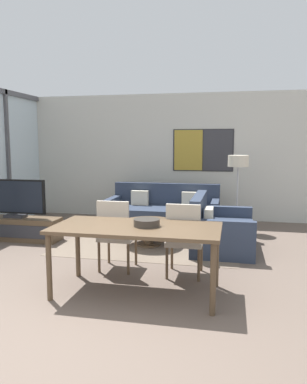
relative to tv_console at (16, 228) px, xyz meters
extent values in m
plane|color=brown|center=(2.26, -2.81, -0.20)|extent=(24.00, 24.00, 0.00)
cube|color=silver|center=(2.26, 2.55, 1.20)|extent=(7.33, 0.06, 2.80)
cube|color=#2D2D33|center=(3.08, 2.51, 1.35)|extent=(1.33, 0.01, 0.93)
cube|color=#B29333|center=(2.76, 2.50, 1.35)|extent=(0.63, 0.02, 0.89)
cube|color=#38383D|center=(3.41, 2.50, 1.35)|extent=(0.63, 0.02, 0.89)
cube|color=#515156|center=(-0.88, 1.21, 1.20)|extent=(0.07, 0.08, 2.80)
cube|color=#706051|center=(2.39, 0.14, -0.20)|extent=(2.96, 1.88, 0.01)
cube|color=brown|center=(0.00, 0.00, 0.00)|extent=(1.61, 0.42, 0.40)
cube|color=#2D2D33|center=(0.00, -0.21, 0.00)|extent=(1.48, 0.01, 0.22)
cube|color=#2D2D33|center=(0.00, 0.00, 0.23)|extent=(0.36, 0.20, 0.05)
cube|color=#2D2D33|center=(0.00, 0.00, 0.29)|extent=(0.06, 0.03, 0.08)
cube|color=black|center=(0.00, 0.00, 0.57)|extent=(1.16, 0.04, 0.61)
cube|color=black|center=(0.00, -0.02, 0.57)|extent=(1.08, 0.01, 0.54)
cube|color=#2D384C|center=(2.39, 1.45, 0.01)|extent=(2.22, 0.95, 0.42)
cube|color=#2D384C|center=(2.39, 1.85, 0.23)|extent=(2.22, 0.16, 0.87)
cube|color=#2D384C|center=(1.35, 1.45, 0.10)|extent=(0.14, 0.95, 0.60)
cube|color=#2D384C|center=(3.42, 1.45, 0.10)|extent=(0.14, 0.95, 0.60)
cube|color=beige|center=(1.85, 1.67, 0.37)|extent=(0.36, 0.12, 0.30)
cube|color=beige|center=(2.92, 1.67, 0.37)|extent=(0.36, 0.12, 0.30)
cube|color=#2D384C|center=(3.61, 0.14, 0.01)|extent=(0.95, 1.38, 0.42)
cube|color=#2D384C|center=(3.22, 0.14, 0.23)|extent=(0.16, 1.38, 0.87)
cube|color=#2D384C|center=(3.61, -0.48, 0.10)|extent=(0.95, 0.14, 0.60)
cube|color=#2D384C|center=(3.61, 0.76, 0.10)|extent=(0.95, 0.14, 0.60)
cube|color=beige|center=(3.40, -0.16, 0.37)|extent=(0.12, 0.36, 0.30)
cylinder|color=brown|center=(2.39, 0.14, -0.19)|extent=(0.42, 0.42, 0.03)
cylinder|color=brown|center=(2.39, 0.14, -0.02)|extent=(0.17, 0.17, 0.36)
cylinder|color=brown|center=(2.39, 0.14, 0.18)|extent=(0.93, 0.93, 0.04)
cube|color=brown|center=(2.70, -1.88, 0.56)|extent=(1.88, 0.89, 0.04)
cylinder|color=brown|center=(1.82, -2.26, 0.17)|extent=(0.06, 0.06, 0.74)
cylinder|color=brown|center=(3.58, -2.26, 0.17)|extent=(0.06, 0.06, 0.74)
cylinder|color=brown|center=(1.82, -1.49, 0.17)|extent=(0.06, 0.06, 0.74)
cylinder|color=brown|center=(3.58, -1.49, 0.17)|extent=(0.06, 0.06, 0.74)
cube|color=#B2A899|center=(2.24, -1.11, 0.24)|extent=(0.46, 0.46, 0.06)
cube|color=#B2A899|center=(2.24, -1.31, 0.52)|extent=(0.42, 0.05, 0.49)
cylinder|color=brown|center=(2.04, -1.31, 0.01)|extent=(0.04, 0.04, 0.41)
cylinder|color=brown|center=(2.44, -1.31, 0.01)|extent=(0.04, 0.04, 0.41)
cylinder|color=brown|center=(2.04, -0.91, 0.01)|extent=(0.04, 0.04, 0.41)
cylinder|color=brown|center=(2.44, -0.91, 0.01)|extent=(0.04, 0.04, 0.41)
cube|color=#B2A899|center=(3.16, -1.17, 0.24)|extent=(0.46, 0.46, 0.06)
cube|color=#B2A899|center=(3.16, -1.38, 0.52)|extent=(0.42, 0.05, 0.49)
cylinder|color=brown|center=(2.96, -1.37, 0.01)|extent=(0.04, 0.04, 0.41)
cylinder|color=brown|center=(3.36, -1.37, 0.01)|extent=(0.04, 0.04, 0.41)
cylinder|color=brown|center=(2.96, -0.97, 0.01)|extent=(0.04, 0.04, 0.41)
cylinder|color=brown|center=(3.36, -0.97, 0.01)|extent=(0.04, 0.04, 0.41)
cylinder|color=#332D28|center=(2.81, -1.85, 0.62)|extent=(0.29, 0.29, 0.08)
torus|color=#332D28|center=(2.81, -1.85, 0.65)|extent=(0.30, 0.30, 0.02)
cylinder|color=#2D2D33|center=(3.84, 1.57, -0.19)|extent=(0.28, 0.28, 0.02)
cylinder|color=#B7B7BC|center=(3.84, 1.57, 0.44)|extent=(0.03, 0.03, 1.23)
cylinder|color=beige|center=(3.84, 1.57, 1.16)|extent=(0.40, 0.40, 0.22)
camera|label=1|loc=(3.74, -5.85, 1.50)|focal=35.00mm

